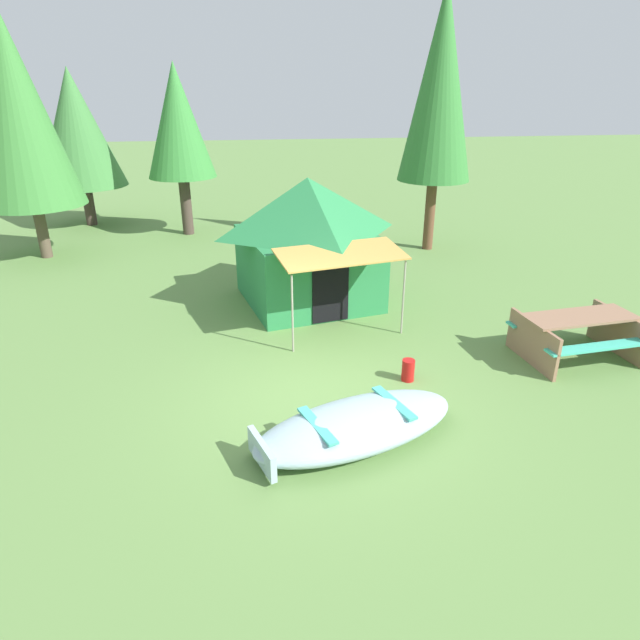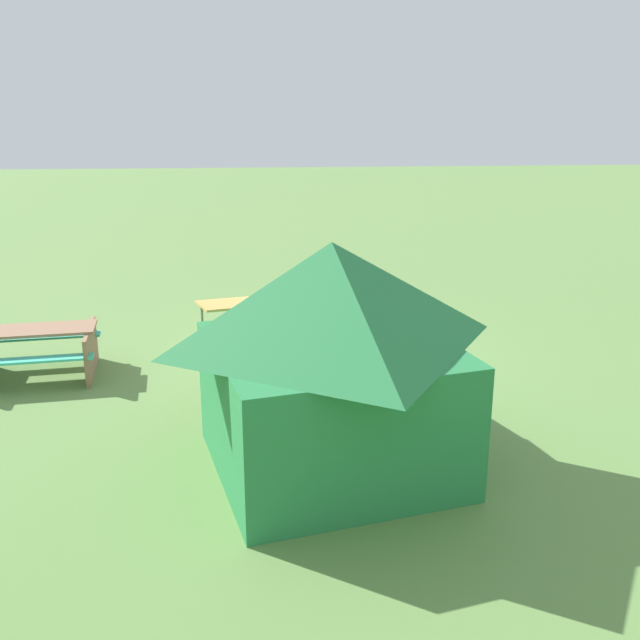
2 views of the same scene
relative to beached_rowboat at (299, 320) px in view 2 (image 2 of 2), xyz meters
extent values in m
plane|color=#628845|center=(-0.28, 1.16, -0.24)|extent=(80.00, 80.00, 0.00)
ellipsoid|color=#9CB7C1|center=(0.01, 0.00, -0.01)|extent=(3.18, 2.12, 0.47)
ellipsoid|color=#364043|center=(0.01, 0.00, 0.03)|extent=(2.91, 1.90, 0.17)
cube|color=teal|center=(0.57, 0.20, 0.18)|extent=(0.44, 0.91, 0.04)
cube|color=teal|center=(-0.54, -0.19, 0.18)|extent=(0.44, 0.91, 0.04)
cube|color=#9CB7C1|center=(-1.27, -0.44, 0.01)|extent=(0.33, 0.75, 0.35)
cube|color=#297E44|center=(-0.02, 5.22, 0.52)|extent=(3.11, 3.10, 1.53)
pyramid|color=#297E44|center=(-0.02, 5.22, 1.86)|extent=(3.36, 3.35, 1.14)
cube|color=black|center=(0.27, 3.95, 0.40)|extent=(0.75, 0.20, 1.22)
cube|color=gold|center=(0.38, 3.45, 1.33)|extent=(2.51, 1.53, 0.17)
cylinder|color=gray|center=(1.54, 3.27, 0.48)|extent=(0.04, 0.04, 1.45)
cylinder|color=gray|center=(-0.59, 2.78, 0.48)|extent=(0.04, 0.04, 1.45)
cube|color=#936B50|center=(4.27, 1.90, 0.52)|extent=(1.98, 0.90, 0.04)
cube|color=#41BFA2|center=(4.21, 2.46, 0.23)|extent=(1.93, 0.46, 0.04)
cube|color=#41BFA2|center=(4.33, 1.33, 0.23)|extent=(1.93, 0.46, 0.04)
cube|color=#936B50|center=(3.42, 1.80, 0.13)|extent=(0.21, 1.40, 0.75)
cube|color=#2D8069|center=(-0.32, 4.26, -0.05)|extent=(0.67, 0.56, 0.38)
cylinder|color=red|center=(1.16, 1.49, -0.06)|extent=(0.28, 0.28, 0.36)
camera|label=1|loc=(-1.31, -6.04, 4.24)|focal=30.89mm
camera|label=2|loc=(0.82, 12.74, 3.81)|focal=40.06mm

